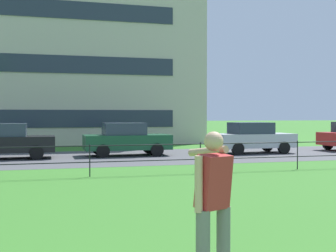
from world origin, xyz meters
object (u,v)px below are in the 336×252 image
object	(u,v)px
car_silver_left	(253,138)
car_black_right	(6,141)
person_thrower	(213,201)
car_dark_green_far_right	(126,139)

from	to	relation	value
car_silver_left	car_black_right	bearing A→B (deg)	179.13
person_thrower	car_dark_green_far_right	bearing A→B (deg)	83.48
car_black_right	car_silver_left	distance (m)	11.62
car_black_right	car_dark_green_far_right	size ratio (longest dim) A/B	1.00
car_black_right	car_dark_green_far_right	xyz separation A→B (m)	(5.30, 0.16, 0.00)
person_thrower	car_silver_left	xyz separation A→B (m)	(8.14, 15.57, -0.14)
person_thrower	car_silver_left	distance (m)	17.57
car_black_right	person_thrower	bearing A→B (deg)	-77.54
car_silver_left	car_dark_green_far_right	bearing A→B (deg)	176.96
car_black_right	car_dark_green_far_right	distance (m)	5.30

